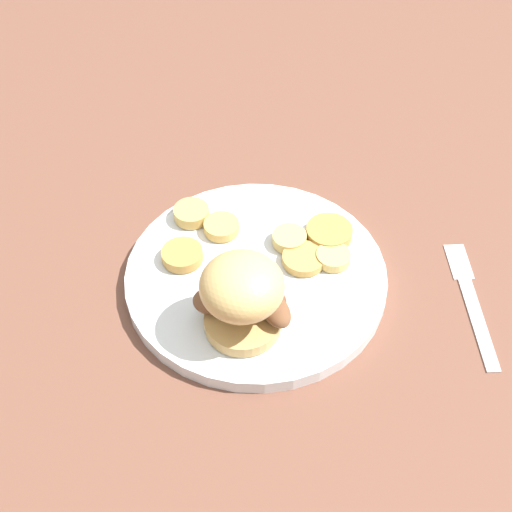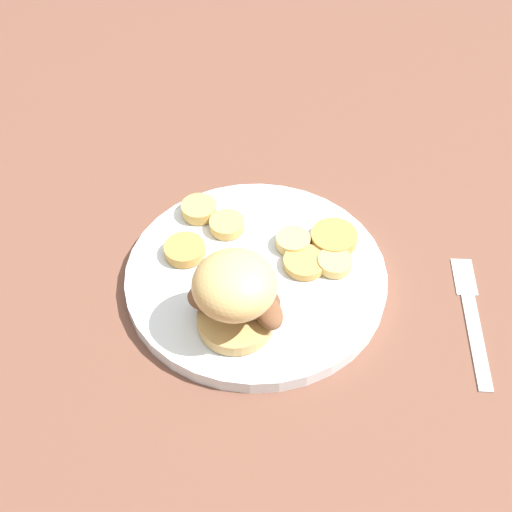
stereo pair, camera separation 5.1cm
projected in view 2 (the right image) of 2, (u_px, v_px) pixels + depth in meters
ground_plane at (256, 282)px, 0.82m from camera, size 4.00×4.00×0.00m
dinner_plate at (256, 276)px, 0.81m from camera, size 0.30×0.30×0.02m
sandwich at (237, 294)px, 0.72m from camera, size 0.09×0.11×0.09m
potato_round_0 at (227, 225)px, 0.85m from camera, size 0.04×0.04×0.01m
potato_round_1 at (334, 238)px, 0.83m from camera, size 0.05×0.05×0.01m
potato_round_2 at (335, 263)px, 0.80m from camera, size 0.04×0.04×0.01m
potato_round_3 at (185, 250)px, 0.82m from camera, size 0.05×0.05×0.01m
potato_round_4 at (199, 209)px, 0.86m from camera, size 0.04×0.04×0.01m
potato_round_5 at (293, 241)px, 0.83m from camera, size 0.04×0.04×0.01m
potato_round_6 at (304, 260)px, 0.81m from camera, size 0.05×0.05×0.01m
fork at (472, 317)px, 0.78m from camera, size 0.18×0.06×0.00m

